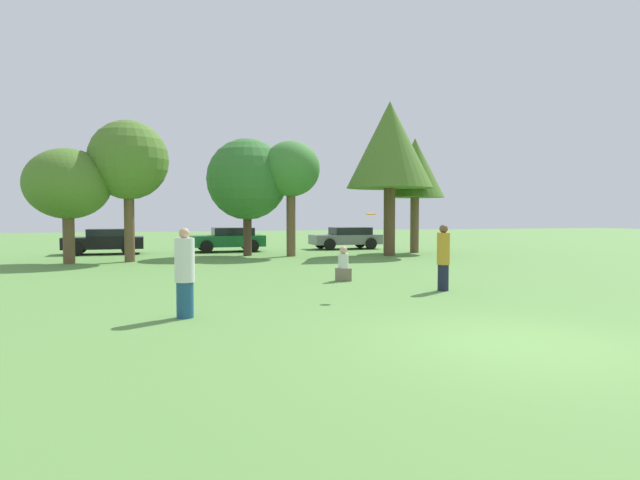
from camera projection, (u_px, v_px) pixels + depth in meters
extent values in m
plane|color=#5B8E42|center=(512.00, 344.00, 8.40)|extent=(120.00, 120.00, 0.00)
cylinder|color=navy|center=(185.00, 300.00, 10.50)|extent=(0.32, 0.32, 0.69)
cylinder|color=silver|center=(185.00, 260.00, 10.47)|extent=(0.38, 0.38, 0.84)
sphere|color=tan|center=(184.00, 233.00, 10.44)|extent=(0.20, 0.20, 0.20)
cylinder|color=#191E33|center=(443.00, 278.00, 14.25)|extent=(0.28, 0.28, 0.68)
cylinder|color=#BF8C26|center=(443.00, 249.00, 14.22)|extent=(0.33, 0.33, 0.83)
sphere|color=brown|center=(444.00, 229.00, 14.19)|extent=(0.22, 0.22, 0.22)
cylinder|color=orange|center=(371.00, 214.00, 13.22)|extent=(0.24, 0.24, 0.06)
cube|color=#726651|center=(343.00, 275.00, 16.36)|extent=(0.41, 0.34, 0.38)
cylinder|color=silver|center=(343.00, 261.00, 16.34)|extent=(0.30, 0.30, 0.43)
sphere|color=tan|center=(343.00, 250.00, 16.33)|extent=(0.23, 0.23, 0.23)
cylinder|color=brown|center=(69.00, 235.00, 22.19)|extent=(0.45, 0.45, 2.29)
ellipsoid|color=#4C7528|center=(68.00, 184.00, 22.09)|extent=(3.37, 3.37, 2.83)
cylinder|color=brown|center=(129.00, 222.00, 22.99)|extent=(0.42, 0.42, 3.34)
sphere|color=#4C7528|center=(128.00, 160.00, 22.88)|extent=(3.29, 3.29, 3.29)
cylinder|color=#473323|center=(247.00, 229.00, 26.46)|extent=(0.40, 0.40, 2.60)
sphere|color=#33702D|center=(247.00, 179.00, 26.35)|extent=(3.88, 3.88, 3.88)
cylinder|color=brown|center=(291.00, 221.00, 26.09)|extent=(0.43, 0.43, 3.39)
ellipsoid|color=#3D7F33|center=(291.00, 169.00, 25.98)|extent=(2.74, 2.74, 2.61)
cylinder|color=brown|center=(389.00, 222.00, 26.47)|extent=(0.55, 0.55, 3.25)
cone|color=#4C7528|center=(390.00, 145.00, 26.30)|extent=(4.14, 4.14, 4.14)
cylinder|color=brown|center=(415.00, 225.00, 28.61)|extent=(0.45, 0.45, 2.87)
cone|color=#4C7528|center=(415.00, 168.00, 28.47)|extent=(3.05, 3.05, 3.05)
cube|color=black|center=(104.00, 243.00, 27.56)|extent=(3.81, 1.82, 0.58)
cube|color=black|center=(110.00, 233.00, 27.62)|extent=(2.10, 1.59, 0.41)
cylinder|color=black|center=(76.00, 249.00, 26.36)|extent=(0.65, 0.17, 0.65)
cylinder|color=black|center=(80.00, 247.00, 28.07)|extent=(0.65, 0.17, 0.65)
cylinder|color=black|center=(128.00, 248.00, 27.07)|extent=(0.65, 0.17, 0.65)
cylinder|color=black|center=(129.00, 246.00, 28.78)|extent=(0.65, 0.17, 0.65)
cube|color=#196633|center=(227.00, 241.00, 29.46)|extent=(3.85, 1.85, 0.59)
cube|color=black|center=(233.00, 231.00, 29.52)|extent=(2.12, 1.62, 0.41)
cylinder|color=black|center=(207.00, 247.00, 28.24)|extent=(0.66, 0.21, 0.66)
cylinder|color=black|center=(203.00, 245.00, 29.99)|extent=(0.66, 0.21, 0.66)
cylinder|color=black|center=(253.00, 246.00, 28.96)|extent=(0.66, 0.21, 0.66)
cylinder|color=black|center=(247.00, 244.00, 30.70)|extent=(0.66, 0.21, 0.66)
cube|color=slate|center=(345.00, 239.00, 31.73)|extent=(4.00, 1.71, 0.55)
cube|color=black|center=(350.00, 231.00, 31.80)|extent=(2.20, 1.50, 0.42)
cylinder|color=black|center=(330.00, 244.00, 30.56)|extent=(0.66, 0.21, 0.65)
cylinder|color=black|center=(321.00, 243.00, 32.17)|extent=(0.66, 0.21, 0.65)
cylinder|color=black|center=(371.00, 244.00, 31.31)|extent=(0.66, 0.21, 0.65)
cylinder|color=black|center=(360.00, 242.00, 32.91)|extent=(0.66, 0.21, 0.65)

